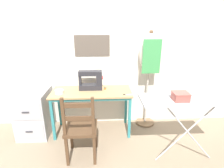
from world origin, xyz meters
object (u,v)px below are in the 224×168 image
Objects in this scene: sewing_machine at (92,81)px; fabric_bowl at (59,92)px; filing_cabinet at (35,113)px; scissors at (126,95)px; wooden_chair at (81,129)px; dress_form at (149,58)px; thread_spool_near_machine at (105,89)px; storage_box at (180,96)px; ironing_board at (192,102)px.

fabric_bowl is at bearing -161.50° from sewing_machine.
sewing_machine is at bearing 5.68° from filing_cabinet.
wooden_chair reaches higher than scissors.
filing_cabinet is 2.02m from dress_form.
sewing_machine is at bearing 168.24° from thread_spool_near_machine.
fabric_bowl is at bearing 174.54° from scissors.
scissors is 0.82m from wooden_chair.
dress_form is at bearing 10.77° from thread_spool_near_machine.
thread_spool_near_machine is (0.69, 0.12, -0.01)m from fabric_bowl.
dress_form is (1.40, 0.25, 0.44)m from fabric_bowl.
thread_spool_near_machine reaches higher than scissors.
storage_box is (0.84, -0.81, 0.20)m from thread_spool_near_machine.
ironing_board reaches higher than scissors.
scissors is 0.90m from ironing_board.
thread_spool_near_machine is at bearing -169.23° from dress_form.
dress_form is at bearing 5.74° from filing_cabinet.
ironing_board is 7.02× the size of storage_box.
fabric_bowl is at bearing 124.10° from wooden_chair.
filing_cabinet is at bearing -174.32° from sewing_machine.
filing_cabinet is at bearing -174.26° from dress_form.
scissors is 0.82× the size of storage_box.
scissors is at bearing 142.35° from ironing_board.
thread_spool_near_machine is at bearing 9.84° from fabric_bowl.
wooden_chair is 0.58× the size of dress_form.
dress_form is at bearing 10.32° from fabric_bowl.
storage_box is (1.97, -0.76, 0.57)m from filing_cabinet.
sewing_machine is 0.23× the size of dress_form.
storage_box is at bearing -7.45° from wooden_chair.
sewing_machine is at bearing 18.50° from fabric_bowl.
sewing_machine is at bearing -174.19° from dress_form.
filing_cabinet is 0.45× the size of dress_form.
ironing_board is (1.34, -0.10, 0.40)m from wooden_chair.
filing_cabinet reaches higher than scissors.
wooden_chair is 0.76× the size of ironing_board.
scissors is 0.20× the size of filing_cabinet.
fabric_bowl is 0.70m from thread_spool_near_machine.
scissors is at bearing -5.46° from fabric_bowl.
sewing_machine is 2.63× the size of scissors.
ironing_board is (2.15, -0.71, 0.48)m from filing_cabinet.
sewing_machine reaches higher than filing_cabinet.
thread_spool_near_machine is 0.85m from dress_form.
scissors is at bearing 131.74° from storage_box.
ironing_board is 0.21m from storage_box.
ironing_board is at bearing -33.29° from sewing_machine.
filing_cabinet is at bearing 143.06° from wooden_chair.
wooden_chair is (-0.32, -0.66, -0.29)m from thread_spool_near_machine.
filing_cabinet is (-0.44, 0.07, -0.38)m from fabric_bowl.
dress_form is 0.98m from storage_box.
wooden_chair is 1.50m from dress_form.
sewing_machine is 0.40× the size of wooden_chair.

